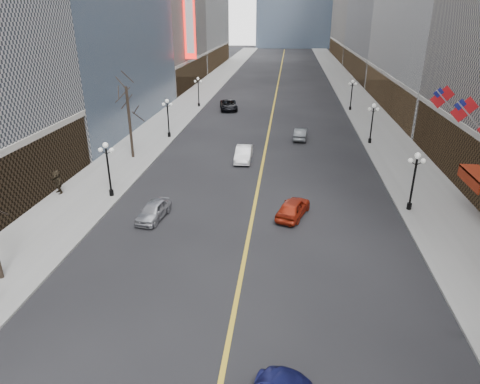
% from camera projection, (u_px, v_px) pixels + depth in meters
% --- Properties ---
extents(sidewalk_east, '(6.00, 230.00, 0.15)m').
position_uv_depth(sidewalk_east, '(361.00, 105.00, 69.08)').
color(sidewalk_east, gray).
rests_on(sidewalk_east, ground).
extents(sidewalk_west, '(6.00, 230.00, 0.15)m').
position_uv_depth(sidewalk_west, '(191.00, 102.00, 71.95)').
color(sidewalk_west, gray).
rests_on(sidewalk_west, ground).
extents(lane_line, '(0.25, 200.00, 0.02)m').
position_uv_depth(lane_line, '(276.00, 93.00, 79.69)').
color(lane_line, gold).
rests_on(lane_line, ground).
extents(streetlamp_east_1, '(1.26, 0.44, 4.52)m').
position_uv_depth(streetlamp_east_1, '(414.00, 175.00, 31.60)').
color(streetlamp_east_1, black).
rests_on(streetlamp_east_1, sidewalk_east).
extents(streetlamp_east_2, '(1.26, 0.44, 4.52)m').
position_uv_depth(streetlamp_east_2, '(372.00, 119.00, 48.07)').
color(streetlamp_east_2, black).
rests_on(streetlamp_east_2, sidewalk_east).
extents(streetlamp_east_3, '(1.26, 0.44, 4.52)m').
position_uv_depth(streetlamp_east_3, '(352.00, 92.00, 64.54)').
color(streetlamp_east_3, black).
rests_on(streetlamp_east_3, sidewalk_east).
extents(streetlamp_west_1, '(1.26, 0.44, 4.52)m').
position_uv_depth(streetlamp_west_1, '(108.00, 164.00, 34.01)').
color(streetlamp_west_1, black).
rests_on(streetlamp_west_1, sidewalk_west).
extents(streetlamp_west_2, '(1.26, 0.44, 4.52)m').
position_uv_depth(streetlamp_west_2, '(168.00, 114.00, 50.49)').
color(streetlamp_west_2, black).
rests_on(streetlamp_west_2, sidewalk_west).
extents(streetlamp_west_3, '(1.26, 0.44, 4.52)m').
position_uv_depth(streetlamp_west_3, '(198.00, 89.00, 66.96)').
color(streetlamp_west_3, black).
rests_on(streetlamp_west_3, sidewalk_west).
extents(flag_4, '(2.87, 0.12, 2.87)m').
position_uv_depth(flag_4, '(466.00, 112.00, 31.36)').
color(flag_4, '#B2B2B7').
rests_on(flag_4, ground).
extents(flag_5, '(2.87, 0.12, 2.87)m').
position_uv_depth(flag_5, '(444.00, 99.00, 35.94)').
color(flag_5, '#B2B2B7').
rests_on(flag_5, ground).
extents(awning_c, '(1.40, 4.00, 0.93)m').
position_uv_depth(awning_c, '(476.00, 175.00, 31.09)').
color(awning_c, maroon).
rests_on(awning_c, ground).
extents(theatre_marquee, '(2.00, 0.55, 12.00)m').
position_uv_depth(theatre_marquee, '(190.00, 24.00, 76.64)').
color(theatre_marquee, red).
rests_on(theatre_marquee, ground).
extents(tree_west_far, '(3.60, 3.60, 7.92)m').
position_uv_depth(tree_west_far, '(127.00, 98.00, 42.04)').
color(tree_west_far, '#2D231C').
rests_on(tree_west_far, sidewalk_west).
extents(car_nb_near, '(2.06, 4.05, 1.32)m').
position_uv_depth(car_nb_near, '(153.00, 210.00, 31.25)').
color(car_nb_near, '#B2B4BB').
rests_on(car_nb_near, ground).
extents(car_nb_mid, '(1.60, 4.47, 1.47)m').
position_uv_depth(car_nb_mid, '(244.00, 154.00, 43.44)').
color(car_nb_mid, white).
rests_on(car_nb_mid, ground).
extents(car_nb_far, '(3.51, 5.80, 1.50)m').
position_uv_depth(car_nb_far, '(229.00, 105.00, 65.90)').
color(car_nb_far, black).
rests_on(car_nb_far, ground).
extents(car_sb_mid, '(2.91, 4.50, 1.43)m').
position_uv_depth(car_sb_mid, '(293.00, 208.00, 31.58)').
color(car_sb_mid, '#9F2511').
rests_on(car_sb_mid, ground).
extents(car_sb_far, '(1.75, 4.18, 1.34)m').
position_uv_depth(car_sb_far, '(301.00, 134.00, 50.78)').
color(car_sb_far, '#54595D').
rests_on(car_sb_far, ground).
extents(ped_west_far, '(1.72, 1.60, 1.97)m').
position_uv_depth(ped_west_far, '(58.00, 182.00, 35.21)').
color(ped_west_far, black).
rests_on(ped_west_far, sidewalk_west).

